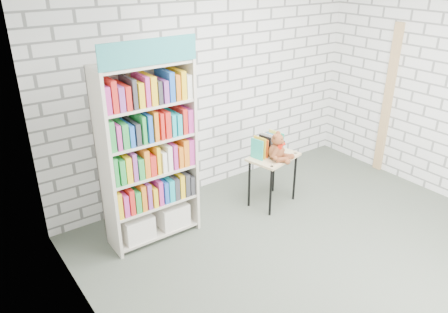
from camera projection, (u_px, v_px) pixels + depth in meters
ground at (321, 254)px, 4.62m from camera, size 4.50×4.50×0.00m
room_shell at (340, 91)px, 3.87m from camera, size 4.52×4.02×2.81m
bookshelf at (148, 154)px, 4.53m from camera, size 0.98×0.38×2.20m
display_table at (273, 163)px, 5.36m from camera, size 0.68×0.54×0.65m
table_books at (267, 144)px, 5.33m from camera, size 0.45×0.27×0.25m
teddy_bear at (278, 149)px, 5.18m from camera, size 0.33×0.31×0.34m
door_trim at (388, 100)px, 6.06m from camera, size 0.05×0.12×2.10m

